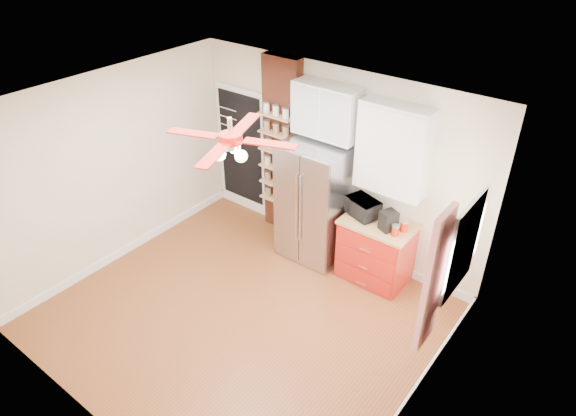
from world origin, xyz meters
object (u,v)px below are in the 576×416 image
Objects in this scene: fridge at (315,202)px; coffee_maker at (389,221)px; red_cabinet at (376,250)px; toaster_oven at (362,207)px; pantry_jar_oats at (269,143)px; canister_left at (395,231)px; ceiling_fan at (231,139)px.

coffee_maker is at bearing -0.84° from fridge.
fridge is 1.06m from red_cabinet.
pantry_jar_oats is at bearing -165.79° from toaster_oven.
toaster_oven reaches higher than canister_left.
toaster_oven is 1.70× the size of coffee_maker.
ceiling_fan is 3.22× the size of toaster_oven.
red_cabinet is at bearing 2.95° from fridge.
fridge is at bearing 176.34° from canister_left.
red_cabinet is 2.16× the size of toaster_oven.
fridge is 6.83× the size of coffee_maker.
coffee_maker reaches higher than canister_left.
pantry_jar_oats reaches higher than red_cabinet.
ceiling_fan reaches higher than pantry_jar_oats.
canister_left is (1.26, -0.08, 0.09)m from fridge.
pantry_jar_oats is at bearing 173.45° from canister_left.
red_cabinet is 2.18m from pantry_jar_oats.
canister_left is (0.29, -0.13, 0.51)m from red_cabinet.
pantry_jar_oats is (-1.01, 1.81, -0.98)m from ceiling_fan.
fridge is 13.04× the size of pantry_jar_oats.
pantry_jar_oats is (-1.67, 0.11, 0.42)m from toaster_oven.
fridge is at bearing -10.29° from pantry_jar_oats.
coffee_maker is 1.91× the size of pantry_jar_oats.
fridge is 13.61× the size of canister_left.
coffee_maker reaches higher than toaster_oven.
toaster_oven reaches higher than red_cabinet.
toaster_oven is 3.38× the size of canister_left.
pantry_jar_oats reaches higher than canister_left.
canister_left is 2.29m from pantry_jar_oats.
ceiling_fan is 5.47× the size of coffee_maker.
ceiling_fan is (0.05, -1.63, 1.55)m from fridge.
red_cabinet is at bearing -3.70° from pantry_jar_oats.
coffee_maker is at bearing 6.73° from toaster_oven.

